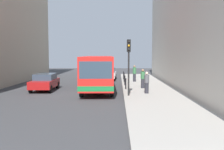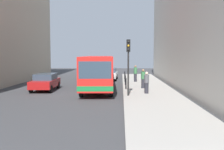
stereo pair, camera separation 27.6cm
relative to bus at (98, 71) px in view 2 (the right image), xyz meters
The scene contains 14 objects.
ground_plane 3.25m from the bus, 110.92° to the right, with size 80.00×80.00×0.00m, color #38383A.
sidewalk 5.37m from the bus, 30.20° to the right, with size 4.40×40.00×0.15m, color #9E9991.
building_right 11.76m from the bus, ahead, with size 7.00×32.00×13.59m, color #BCB7AD.
bus is the anchor object (origin of this frame).
car_beside_bus 4.78m from the bus, behind, with size 1.97×4.45×1.48m.
car_behind_bus 9.35m from the bus, 86.39° to the left, with size 2.01×4.47×1.48m.
traffic_light 5.21m from the bus, 59.44° to the right, with size 0.28×0.33×4.10m.
bollard_near 2.78m from the bus, 14.57° to the right, with size 0.11×0.11×0.95m, color black.
bollard_mid 3.64m from the bus, 44.60° to the left, with size 0.11×0.11×0.95m, color black.
bollard_far 6.14m from the bus, 65.87° to the left, with size 0.11×0.11×0.95m, color black.
bollard_farthest 9.00m from the bus, 73.96° to the left, with size 0.11×0.11×0.95m, color black.
pedestrian_near_signal 5.16m from the bus, 38.08° to the right, with size 0.38×0.38×1.68m.
pedestrian_mid_sidewalk 4.08m from the bus, ahead, with size 0.38×0.38×1.71m.
pedestrian_far_sidewalk 6.89m from the bus, 58.11° to the left, with size 0.38×0.38×1.82m.
Camera 2 is at (3.05, -21.13, 3.17)m, focal length 42.61 mm.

